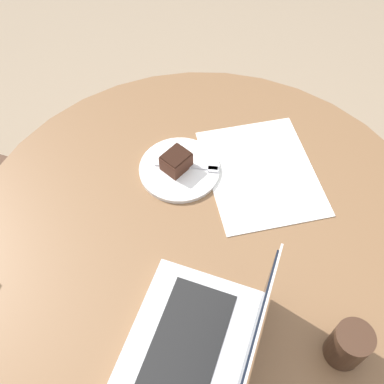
% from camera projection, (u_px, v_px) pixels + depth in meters
% --- Properties ---
extents(ground_plane, '(12.00, 12.00, 0.00)m').
position_uv_depth(ground_plane, '(201.00, 328.00, 1.67)').
color(ground_plane, gray).
extents(dining_table, '(1.20, 1.20, 0.70)m').
position_uv_depth(dining_table, '(204.00, 260.00, 1.21)').
color(dining_table, brown).
rests_on(dining_table, ground_plane).
extents(paper_document, '(0.36, 0.30, 0.00)m').
position_uv_depth(paper_document, '(261.00, 172.00, 1.21)').
color(paper_document, white).
rests_on(paper_document, dining_table).
extents(plate, '(0.22, 0.22, 0.01)m').
position_uv_depth(plate, '(179.00, 169.00, 1.21)').
color(plate, white).
rests_on(plate, dining_table).
extents(cake_slice, '(0.09, 0.09, 0.05)m').
position_uv_depth(cake_slice, '(176.00, 161.00, 1.18)').
color(cake_slice, '#472619').
rests_on(cake_slice, plate).
extents(fork, '(0.08, 0.17, 0.00)m').
position_uv_depth(fork, '(193.00, 167.00, 1.20)').
color(fork, silver).
rests_on(fork, plate).
extents(coffee_glass, '(0.08, 0.08, 0.11)m').
position_uv_depth(coffee_glass, '(348.00, 345.00, 0.89)').
color(coffee_glass, '#3D2619').
rests_on(coffee_glass, dining_table).
extents(laptop, '(0.42, 0.40, 0.24)m').
position_uv_depth(laptop, '(201.00, 348.00, 0.90)').
color(laptop, silver).
rests_on(laptop, dining_table).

